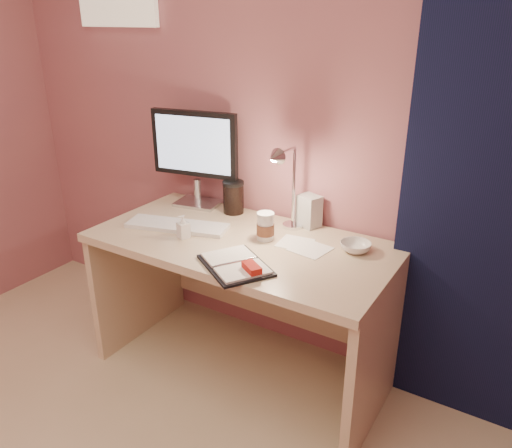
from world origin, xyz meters
The scene contains 13 objects.
room centered at (0.95, 1.69, 1.14)m, with size 3.50×3.50×3.50m.
desk centered at (0.00, 1.45, 0.50)m, with size 1.40×0.70×0.73m.
monitor centered at (-0.46, 1.64, 1.03)m, with size 0.48×0.21×0.51m.
keyboard centered at (-0.34, 1.34, 0.74)m, with size 0.49×0.15×0.02m, color white.
planner centered at (0.13, 1.14, 0.74)m, with size 0.38×0.36×0.05m.
paper_a centered at (0.23, 1.48, 0.73)m, with size 0.15×0.15×0.00m, color white.
paper_b centered at (0.31, 1.45, 0.73)m, with size 0.15×0.15×0.00m, color white.
coffee_cup centered at (0.09, 1.44, 0.79)m, with size 0.08×0.08×0.13m.
bowl centered at (0.49, 1.54, 0.75)m, with size 0.13×0.13×0.04m, color silver.
lotion_bottle centered at (-0.24, 1.26, 0.79)m, with size 0.05×0.05×0.11m, color silver.
dark_jar centered at (-0.22, 1.65, 0.81)m, with size 0.11×0.11×0.15m, color black.
product_box centered at (0.19, 1.69, 0.81)m, with size 0.10×0.08×0.16m, color silver.
desk_lamp centered at (0.14, 1.53, 0.99)m, with size 0.10×0.26×0.42m.
Camera 1 is at (1.15, -0.36, 1.68)m, focal length 35.00 mm.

